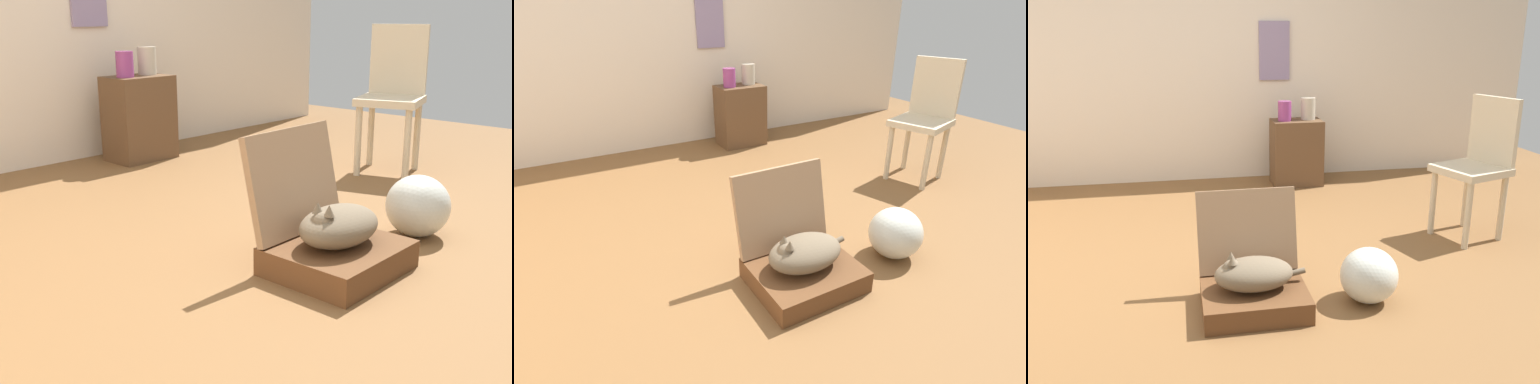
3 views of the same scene
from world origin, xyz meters
TOP-DOWN VIEW (x-y plane):
  - ground_plane at (0.00, 0.00)m, footprint 7.68×7.68m
  - suitcase_base at (-0.06, -0.48)m, footprint 0.55×0.47m
  - suitcase_lid at (-0.06, -0.23)m, footprint 0.55×0.14m
  - cat at (-0.06, -0.48)m, footprint 0.50×0.28m
  - plastic_bag_white at (0.57, -0.51)m, footprint 0.32×0.31m
  - side_table at (0.68, 1.85)m, footprint 0.47×0.33m
  - vase_tall at (0.56, 1.83)m, footprint 0.13×0.13m
  - vase_short at (0.80, 1.88)m, footprint 0.14×0.14m
  - chair at (1.64, 0.28)m, footprint 0.52×0.52m

SIDE VIEW (x-z plane):
  - ground_plane at x=0.00m, z-range 0.00..0.00m
  - suitcase_base at x=-0.06m, z-range 0.00..0.12m
  - plastic_bag_white at x=0.57m, z-range 0.00..0.31m
  - cat at x=-0.06m, z-range 0.10..0.31m
  - side_table at x=0.68m, z-range 0.00..0.62m
  - suitcase_lid at x=-0.06m, z-range 0.12..0.59m
  - chair at x=1.64m, z-range 0.05..1.04m
  - vase_tall at x=0.56m, z-range 0.62..0.81m
  - vase_short at x=0.80m, z-range 0.62..0.83m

